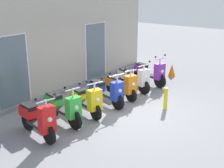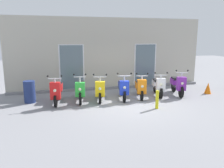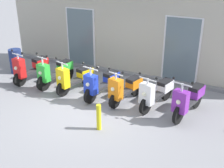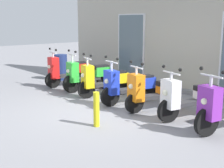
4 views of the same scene
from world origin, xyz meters
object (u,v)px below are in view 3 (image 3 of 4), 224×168
(scooter_purple, at_px, (189,99))
(curb_bollard, at_px, (99,117))
(scooter_white, at_px, (156,92))
(scooter_orange, at_px, (125,88))
(scooter_yellow, at_px, (75,77))
(scooter_green, at_px, (55,72))
(scooter_blue, at_px, (102,83))
(scooter_red, at_px, (30,68))
(trash_bin, at_px, (16,61))

(scooter_purple, distance_m, curb_bollard, 2.51)
(scooter_white, bearing_deg, scooter_orange, -173.06)
(scooter_white, bearing_deg, scooter_yellow, -177.89)
(scooter_white, relative_size, scooter_purple, 0.98)
(scooter_green, xyz_separation_m, scooter_purple, (4.48, -0.11, 0.00))
(scooter_orange, distance_m, curb_bollard, 1.68)
(scooter_blue, relative_size, scooter_white, 1.01)
(scooter_yellow, xyz_separation_m, scooter_orange, (1.78, -0.01, -0.01))
(scooter_green, bearing_deg, scooter_orange, -2.28)
(scooter_blue, bearing_deg, scooter_purple, -0.34)
(scooter_red, relative_size, curb_bollard, 2.20)
(scooter_white, bearing_deg, scooter_blue, -176.75)
(scooter_orange, bearing_deg, trash_bin, 174.55)
(scooter_yellow, relative_size, curb_bollard, 2.19)
(scooter_white, relative_size, curb_bollard, 2.29)
(scooter_blue, bearing_deg, scooter_red, -179.58)
(scooter_white, distance_m, curb_bollard, 2.02)
(scooter_yellow, height_order, scooter_orange, scooter_yellow)
(scooter_blue, height_order, trash_bin, scooter_blue)
(scooter_red, relative_size, scooter_orange, 1.04)
(curb_bollard, bearing_deg, scooter_purple, 42.01)
(scooter_green, bearing_deg, curb_bollard, -34.25)
(scooter_red, xyz_separation_m, scooter_purple, (5.45, 0.00, -0.02))
(scooter_blue, bearing_deg, scooter_yellow, -179.88)
(scooter_red, bearing_deg, trash_bin, 157.45)
(scooter_yellow, distance_m, scooter_orange, 1.78)
(scooter_yellow, relative_size, trash_bin, 1.70)
(scooter_orange, height_order, scooter_purple, scooter_purple)
(scooter_purple, bearing_deg, trash_bin, 176.09)
(scooter_yellow, xyz_separation_m, trash_bin, (-2.89, 0.43, -0.02))
(scooter_yellow, height_order, scooter_white, scooter_yellow)
(scooter_green, xyz_separation_m, scooter_orange, (2.62, -0.10, -0.03))
(scooter_red, relative_size, scooter_purple, 0.94)
(scooter_green, xyz_separation_m, curb_bollard, (2.62, -1.78, -0.14))
(scooter_red, bearing_deg, scooter_blue, 0.42)
(scooter_green, height_order, scooter_white, scooter_green)
(scooter_orange, distance_m, scooter_purple, 1.86)
(scooter_green, relative_size, trash_bin, 1.82)
(scooter_orange, bearing_deg, scooter_red, -179.91)
(curb_bollard, bearing_deg, scooter_blue, 115.23)
(scooter_white, bearing_deg, scooter_purple, -6.93)
(scooter_orange, distance_m, scooter_white, 0.93)
(scooter_yellow, bearing_deg, scooter_green, 173.74)
(trash_bin, bearing_deg, scooter_blue, -6.34)
(scooter_red, distance_m, scooter_purple, 5.45)
(scooter_yellow, height_order, scooter_purple, scooter_purple)
(scooter_purple, xyz_separation_m, curb_bollard, (-1.86, -1.68, -0.15))
(scooter_red, distance_m, trash_bin, 1.18)
(scooter_purple, bearing_deg, scooter_blue, 179.66)
(scooter_orange, bearing_deg, scooter_purple, -0.03)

